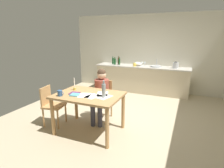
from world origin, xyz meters
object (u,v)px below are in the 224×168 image
(dining_table, at_px, (89,100))
(book_magazine, at_px, (75,93))
(mixing_bowl, at_px, (138,64))
(wine_bottle_on_table, at_px, (104,90))
(book_cookery, at_px, (75,95))
(teacup_on_counter, at_px, (135,65))
(bottle_sauce, at_px, (119,61))
(stovetop_kettle, at_px, (176,65))
(person_seated, at_px, (101,92))
(wine_glass_near_sink, at_px, (145,62))
(sink_unit, at_px, (156,66))
(chair_at_table, at_px, (103,97))
(wine_glass_by_kettle, at_px, (142,62))
(chair_side_empty, at_px, (51,104))
(bottle_vinegar, at_px, (115,61))
(bottle_oil, at_px, (113,61))
(coffee_mug, at_px, (60,93))
(bottle_wine_red, at_px, (119,61))
(candlestick, at_px, (74,87))

(dining_table, height_order, book_magazine, book_magazine)
(mixing_bowl, bearing_deg, wine_bottle_on_table, -85.74)
(book_cookery, xyz_separation_m, teacup_on_counter, (0.27, 3.11, 0.15))
(bottle_sauce, height_order, stovetop_kettle, bottle_sauce)
(person_seated, xyz_separation_m, wine_bottle_on_table, (0.36, -0.60, 0.25))
(mixing_bowl, distance_m, wine_glass_near_sink, 0.25)
(sink_unit, xyz_separation_m, mixing_bowl, (-0.62, 0.02, 0.04))
(chair_at_table, xyz_separation_m, teacup_on_counter, (0.08, 2.26, 0.45))
(book_cookery, height_order, wine_glass_near_sink, wine_glass_near_sink)
(dining_table, distance_m, book_cookery, 0.29)
(wine_glass_by_kettle, bearing_deg, stovetop_kettle, -7.64)
(person_seated, xyz_separation_m, mixing_bowl, (0.12, 2.58, 0.28))
(stovetop_kettle, bearing_deg, wine_glass_near_sink, 171.65)
(dining_table, bearing_deg, wine_bottle_on_table, -7.28)
(chair_side_empty, distance_m, wine_glass_by_kettle, 3.54)
(mixing_bowl, bearing_deg, bottle_vinegar, -174.74)
(wine_bottle_on_table, height_order, mixing_bowl, wine_bottle_on_table)
(chair_side_empty, xyz_separation_m, sink_unit, (1.63, 3.16, 0.45))
(wine_bottle_on_table, distance_m, stovetop_kettle, 3.31)
(dining_table, distance_m, wine_glass_near_sink, 3.29)
(book_magazine, distance_m, sink_unit, 3.35)
(bottle_oil, height_order, mixing_bowl, bottle_oil)
(book_cookery, bearing_deg, chair_side_empty, 160.11)
(bottle_oil, relative_size, wine_glass_near_sink, 1.74)
(coffee_mug, xyz_separation_m, wine_bottle_on_table, (0.79, 0.25, 0.08))
(book_magazine, relative_size, stovetop_kettle, 0.83)
(person_seated, bearing_deg, bottle_wine_red, 102.55)
(candlestick, relative_size, bottle_oil, 0.98)
(sink_unit, height_order, bottle_oil, bottle_oil)
(coffee_mug, relative_size, stovetop_kettle, 0.59)
(coffee_mug, relative_size, candlestick, 0.50)
(dining_table, xyz_separation_m, bottle_vinegar, (-0.70, 3.06, 0.33))
(candlestick, height_order, mixing_bowl, candlestick)
(candlestick, height_order, book_magazine, candlestick)
(bottle_sauce, xyz_separation_m, teacup_on_counter, (0.60, -0.15, -0.05))
(book_cookery, height_order, bottle_oil, bottle_oil)
(stovetop_kettle, bearing_deg, mixing_bowl, 178.67)
(book_cookery, relative_size, wine_glass_by_kettle, 1.14)
(chair_side_empty, height_order, bottle_vinegar, bottle_vinegar)
(book_magazine, xyz_separation_m, bottle_oil, (-0.54, 3.25, 0.21))
(book_magazine, distance_m, wine_glass_by_kettle, 3.38)
(chair_at_table, distance_m, bottle_oil, 2.64)
(bottle_oil, xyz_separation_m, bottle_vinegar, (0.12, -0.11, -0.00))
(chair_at_table, distance_m, teacup_on_counter, 2.30)
(coffee_mug, relative_size, wine_glass_by_kettle, 0.84)
(book_magazine, height_order, wine_glass_by_kettle, wine_glass_by_kettle)
(bottle_oil, xyz_separation_m, bottle_wine_red, (0.22, 0.01, 0.01))
(bottle_vinegar, bearing_deg, wine_glass_near_sink, 10.80)
(coffee_mug, bearing_deg, wine_bottle_on_table, 17.83)
(wine_glass_near_sink, bearing_deg, bottle_wine_red, -174.92)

